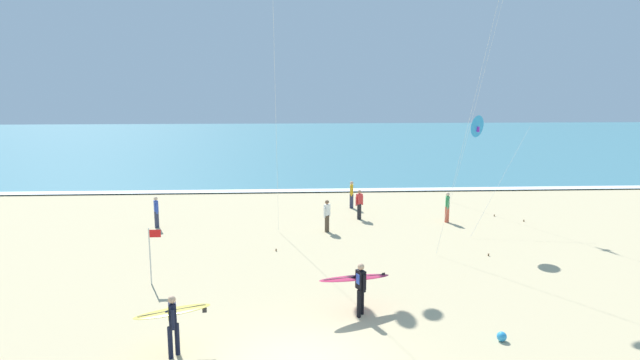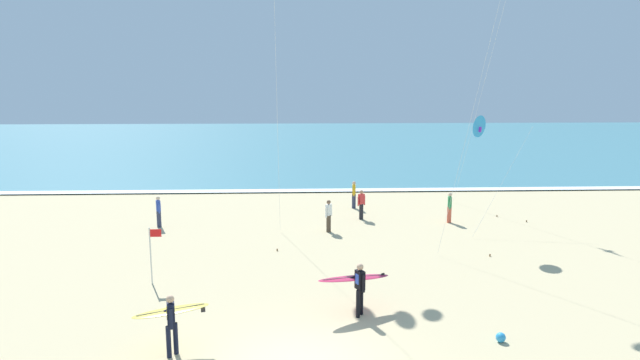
{
  "view_description": "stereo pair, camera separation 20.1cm",
  "coord_description": "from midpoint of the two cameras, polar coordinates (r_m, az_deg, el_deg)",
  "views": [
    {
      "loc": [
        -0.18,
        -13.31,
        7.25
      ],
      "look_at": [
        0.81,
        5.5,
        3.89
      ],
      "focal_mm": 31.14,
      "sensor_mm": 36.0,
      "label": 1
    },
    {
      "loc": [
        0.03,
        -13.32,
        7.25
      ],
      "look_at": [
        0.81,
        5.5,
        3.89
      ],
      "focal_mm": 31.14,
      "sensor_mm": 36.0,
      "label": 2
    }
  ],
  "objects": [
    {
      "name": "bystander_yellow_top",
      "position": [
        32.05,
        3.08,
        -1.49
      ],
      "size": [
        0.22,
        0.5,
        1.59
      ],
      "color": "#2D334C",
      "rests_on": "ground"
    },
    {
      "name": "bystander_blue_top",
      "position": [
        28.99,
        -16.66,
        -3.15
      ],
      "size": [
        0.29,
        0.47,
        1.59
      ],
      "color": "#2D334C",
      "rests_on": "ground"
    },
    {
      "name": "bystander_green_top",
      "position": [
        29.56,
        12.76,
        -2.73
      ],
      "size": [
        0.23,
        0.49,
        1.59
      ],
      "color": "#D8593F",
      "rests_on": "ground"
    },
    {
      "name": "bystander_white_top",
      "position": [
        27.0,
        0.51,
        -3.69
      ],
      "size": [
        0.34,
        0.41,
        1.59
      ],
      "color": "#4C3D2D",
      "rests_on": "ground"
    },
    {
      "name": "beach_ball",
      "position": [
        17.04,
        17.84,
        -15.07
      ],
      "size": [
        0.28,
        0.28,
        0.28
      ],
      "primitive_type": "sphere",
      "color": "#2D99DB",
      "rests_on": "ground"
    },
    {
      "name": "surfer_lead",
      "position": [
        17.71,
        3.57,
        -10.4
      ],
      "size": [
        2.54,
        1.49,
        1.71
      ],
      "color": "black",
      "rests_on": "ground"
    },
    {
      "name": "surfer_trailing",
      "position": [
        15.79,
        -15.28,
        -13.42
      ],
      "size": [
        2.12,
        1.13,
        1.71
      ],
      "color": "black",
      "rests_on": "ground"
    },
    {
      "name": "ocean_water",
      "position": [
        66.35,
        -2.93,
        3.86
      ],
      "size": [
        160.0,
        60.0,
        0.08
      ],
      "primitive_type": "cube",
      "color": "teal",
      "rests_on": "ground"
    },
    {
      "name": "bystander_red_top",
      "position": [
        29.52,
        3.87,
        -2.51
      ],
      "size": [
        0.43,
        0.33,
        1.59
      ],
      "color": "black",
      "rests_on": "ground"
    },
    {
      "name": "lifeguard_flag",
      "position": [
        20.96,
        -17.21,
        -6.95
      ],
      "size": [
        0.45,
        0.05,
        2.1
      ],
      "color": "silver",
      "rests_on": "ground"
    },
    {
      "name": "kite_delta_cobalt_high",
      "position": [
        26.13,
        15.57,
        5.29
      ],
      "size": [
        4.29,
        3.38,
        5.76
      ],
      "color": "#2D99DB",
      "rests_on": "ground"
    },
    {
      "name": "shoreline_foam",
      "position": [
        36.96,
        -2.83,
        -1.08
      ],
      "size": [
        160.0,
        1.03,
        0.01
      ],
      "primitive_type": "cube",
      "color": "white",
      "rests_on": "ocean_water"
    }
  ]
}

